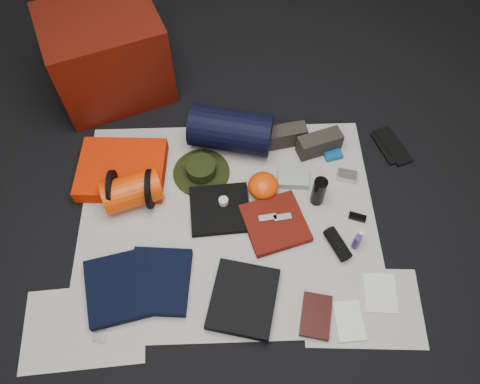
{
  "coord_description": "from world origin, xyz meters",
  "views": [
    {
      "loc": [
        0.03,
        -1.18,
        2.26
      ],
      "look_at": [
        0.07,
        0.12,
        0.1
      ],
      "focal_mm": 35.0,
      "sensor_mm": 36.0,
      "label": 1
    }
  ],
  "objects_px": {
    "water_bottle": "(319,191)",
    "stuff_sack": "(132,191)",
    "sleeping_pad": "(122,170)",
    "compact_camera": "(347,176)",
    "red_cabinet": "(108,55)",
    "paperback_book": "(316,316)",
    "navy_duffel": "(231,130)"
  },
  "relations": [
    {
      "from": "water_bottle",
      "to": "stuff_sack",
      "type": "bearing_deg",
      "value": 177.92
    },
    {
      "from": "sleeping_pad",
      "to": "water_bottle",
      "type": "height_order",
      "value": "water_bottle"
    },
    {
      "from": "sleeping_pad",
      "to": "compact_camera",
      "type": "bearing_deg",
      "value": -3.12
    },
    {
      "from": "red_cabinet",
      "to": "paperback_book",
      "type": "bearing_deg",
      "value": -75.02
    },
    {
      "from": "red_cabinet",
      "to": "sleeping_pad",
      "type": "xyz_separation_m",
      "value": [
        0.11,
        -0.68,
        -0.22
      ]
    },
    {
      "from": "sleeping_pad",
      "to": "stuff_sack",
      "type": "height_order",
      "value": "stuff_sack"
    },
    {
      "from": "stuff_sack",
      "to": "water_bottle",
      "type": "bearing_deg",
      "value": -2.08
    },
    {
      "from": "navy_duffel",
      "to": "sleeping_pad",
      "type": "bearing_deg",
      "value": -149.22
    },
    {
      "from": "sleeping_pad",
      "to": "paperback_book",
      "type": "xyz_separation_m",
      "value": [
        1.01,
        -0.86,
        -0.03
      ]
    },
    {
      "from": "red_cabinet",
      "to": "paperback_book",
      "type": "xyz_separation_m",
      "value": [
        1.11,
        -1.55,
        -0.25
      ]
    },
    {
      "from": "navy_duffel",
      "to": "compact_camera",
      "type": "height_order",
      "value": "navy_duffel"
    },
    {
      "from": "red_cabinet",
      "to": "water_bottle",
      "type": "xyz_separation_m",
      "value": [
        1.19,
        -0.89,
        -0.17
      ]
    },
    {
      "from": "stuff_sack",
      "to": "compact_camera",
      "type": "bearing_deg",
      "value": 4.95
    },
    {
      "from": "stuff_sack",
      "to": "navy_duffel",
      "type": "relative_size",
      "value": 0.66
    },
    {
      "from": "red_cabinet",
      "to": "navy_duffel",
      "type": "relative_size",
      "value": 1.4
    },
    {
      "from": "sleeping_pad",
      "to": "water_bottle",
      "type": "bearing_deg",
      "value": -10.9
    },
    {
      "from": "water_bottle",
      "to": "compact_camera",
      "type": "distance_m",
      "value": 0.24
    },
    {
      "from": "navy_duffel",
      "to": "water_bottle",
      "type": "height_order",
      "value": "navy_duffel"
    },
    {
      "from": "sleeping_pad",
      "to": "paperback_book",
      "type": "bearing_deg",
      "value": -40.46
    },
    {
      "from": "red_cabinet",
      "to": "stuff_sack",
      "type": "distance_m",
      "value": 0.9
    },
    {
      "from": "navy_duffel",
      "to": "paperback_book",
      "type": "relative_size",
      "value": 2.18
    },
    {
      "from": "red_cabinet",
      "to": "water_bottle",
      "type": "height_order",
      "value": "red_cabinet"
    },
    {
      "from": "navy_duffel",
      "to": "water_bottle",
      "type": "xyz_separation_m",
      "value": [
        0.47,
        -0.41,
        -0.03
      ]
    },
    {
      "from": "compact_camera",
      "to": "water_bottle",
      "type": "bearing_deg",
      "value": -127.26
    },
    {
      "from": "sleeping_pad",
      "to": "stuff_sack",
      "type": "distance_m",
      "value": 0.2
    },
    {
      "from": "red_cabinet",
      "to": "paperback_book",
      "type": "distance_m",
      "value": 1.92
    },
    {
      "from": "stuff_sack",
      "to": "paperback_book",
      "type": "bearing_deg",
      "value": -36.52
    },
    {
      "from": "red_cabinet",
      "to": "navy_duffel",
      "type": "distance_m",
      "value": 0.89
    },
    {
      "from": "navy_duffel",
      "to": "water_bottle",
      "type": "distance_m",
      "value": 0.62
    },
    {
      "from": "sleeping_pad",
      "to": "stuff_sack",
      "type": "relative_size",
      "value": 1.55
    },
    {
      "from": "sleeping_pad",
      "to": "navy_duffel",
      "type": "distance_m",
      "value": 0.66
    },
    {
      "from": "compact_camera",
      "to": "sleeping_pad",
      "type": "bearing_deg",
      "value": -167.36
    }
  ]
}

